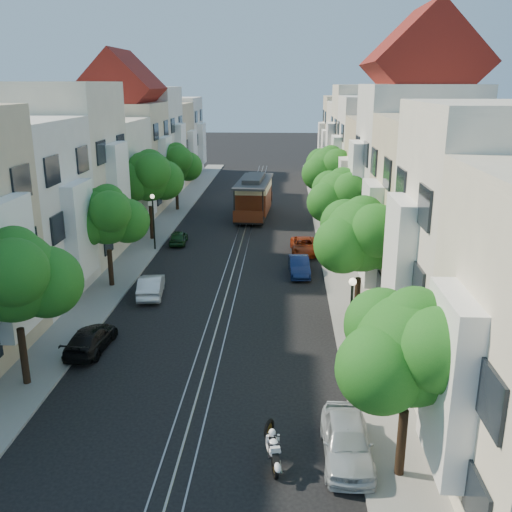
# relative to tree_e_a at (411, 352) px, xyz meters

# --- Properties ---
(ground) EXTENTS (200.00, 200.00, 0.00)m
(ground) POSITION_rel_tree_e_a_xyz_m (-7.26, 31.02, -4.40)
(ground) COLOR black
(ground) RESTS_ON ground
(sidewalk_east) EXTENTS (2.50, 80.00, 0.12)m
(sidewalk_east) POSITION_rel_tree_e_a_xyz_m (-0.01, 31.02, -4.34)
(sidewalk_east) COLOR gray
(sidewalk_east) RESTS_ON ground
(sidewalk_west) EXTENTS (2.50, 80.00, 0.12)m
(sidewalk_west) POSITION_rel_tree_e_a_xyz_m (-14.51, 31.02, -4.34)
(sidewalk_west) COLOR gray
(sidewalk_west) RESTS_ON ground
(rail_left) EXTENTS (0.06, 80.00, 0.02)m
(rail_left) POSITION_rel_tree_e_a_xyz_m (-7.81, 31.02, -4.39)
(rail_left) COLOR gray
(rail_left) RESTS_ON ground
(rail_slot) EXTENTS (0.06, 80.00, 0.02)m
(rail_slot) POSITION_rel_tree_e_a_xyz_m (-7.26, 31.02, -4.39)
(rail_slot) COLOR gray
(rail_slot) RESTS_ON ground
(rail_right) EXTENTS (0.06, 80.00, 0.02)m
(rail_right) POSITION_rel_tree_e_a_xyz_m (-6.71, 31.02, -4.39)
(rail_right) COLOR gray
(rail_right) RESTS_ON ground
(lane_line) EXTENTS (0.08, 80.00, 0.01)m
(lane_line) POSITION_rel_tree_e_a_xyz_m (-7.26, 31.02, -4.40)
(lane_line) COLOR tan
(lane_line) RESTS_ON ground
(townhouses_east) EXTENTS (7.75, 72.00, 12.00)m
(townhouses_east) POSITION_rel_tree_e_a_xyz_m (4.61, 30.94, 0.79)
(townhouses_east) COLOR beige
(townhouses_east) RESTS_ON ground
(townhouses_west) EXTENTS (7.75, 72.00, 11.76)m
(townhouses_west) POSITION_rel_tree_e_a_xyz_m (-19.13, 30.94, 0.68)
(townhouses_west) COLOR silver
(townhouses_west) RESTS_ON ground
(tree_e_a) EXTENTS (4.72, 3.87, 6.27)m
(tree_e_a) POSITION_rel_tree_e_a_xyz_m (0.00, 0.00, 0.00)
(tree_e_a) COLOR black
(tree_e_a) RESTS_ON ground
(tree_e_b) EXTENTS (4.93, 4.08, 6.68)m
(tree_e_b) POSITION_rel_tree_e_a_xyz_m (0.00, 12.00, 0.34)
(tree_e_b) COLOR black
(tree_e_b) RESTS_ON ground
(tree_e_c) EXTENTS (4.84, 3.99, 6.52)m
(tree_e_c) POSITION_rel_tree_e_a_xyz_m (0.00, 23.00, 0.20)
(tree_e_c) COLOR black
(tree_e_c) RESTS_ON ground
(tree_e_d) EXTENTS (5.01, 4.16, 6.85)m
(tree_e_d) POSITION_rel_tree_e_a_xyz_m (0.00, 34.00, 0.47)
(tree_e_d) COLOR black
(tree_e_d) RESTS_ON ground
(tree_w_a) EXTENTS (4.93, 4.08, 6.68)m
(tree_w_a) POSITION_rel_tree_e_a_xyz_m (-14.40, 5.00, 0.34)
(tree_w_a) COLOR black
(tree_w_a) RESTS_ON ground
(tree_w_b) EXTENTS (4.72, 3.87, 6.27)m
(tree_w_b) POSITION_rel_tree_e_a_xyz_m (-14.40, 17.00, 0.00)
(tree_w_b) COLOR black
(tree_w_b) RESTS_ON ground
(tree_w_c) EXTENTS (5.13, 4.28, 7.09)m
(tree_w_c) POSITION_rel_tree_e_a_xyz_m (-14.40, 28.00, 0.67)
(tree_w_c) COLOR black
(tree_w_c) RESTS_ON ground
(tree_w_d) EXTENTS (4.84, 3.99, 6.52)m
(tree_w_d) POSITION_rel_tree_e_a_xyz_m (-14.40, 39.00, 0.20)
(tree_w_d) COLOR black
(tree_w_d) RESTS_ON ground
(lamp_east) EXTENTS (0.32, 0.32, 4.16)m
(lamp_east) POSITION_rel_tree_e_a_xyz_m (-0.96, 7.02, -1.55)
(lamp_east) COLOR black
(lamp_east) RESTS_ON ground
(lamp_west) EXTENTS (0.32, 0.32, 4.16)m
(lamp_west) POSITION_rel_tree_e_a_xyz_m (-13.56, 25.02, -1.55)
(lamp_west) COLOR black
(lamp_west) RESTS_ON ground
(sportbike_rider) EXTENTS (0.61, 1.81, 1.43)m
(sportbike_rider) POSITION_rel_tree_e_a_xyz_m (-4.11, 0.25, -3.62)
(sportbike_rider) COLOR black
(sportbike_rider) RESTS_ON ground
(cable_car) EXTENTS (3.39, 9.24, 3.49)m
(cable_car) POSITION_rel_tree_e_a_xyz_m (-6.76, 36.73, -2.33)
(cable_car) COLOR black
(cable_car) RESTS_ON ground
(parked_car_e_near) EXTENTS (1.62, 4.03, 1.37)m
(parked_car_e_near) POSITION_rel_tree_e_a_xyz_m (-1.66, 0.87, -3.71)
(parked_car_e_near) COLOR #B5BDC2
(parked_car_e_near) RESTS_ON ground
(parked_car_e_mid) EXTENTS (1.46, 3.68, 1.19)m
(parked_car_e_mid) POSITION_rel_tree_e_a_xyz_m (-2.86, 19.93, -3.80)
(parked_car_e_mid) COLOR #0D1A42
(parked_car_e_mid) RESTS_ON ground
(parked_car_e_far) EXTENTS (2.01, 4.09, 1.12)m
(parked_car_e_far) POSITION_rel_tree_e_a_xyz_m (-2.42, 24.93, -3.84)
(parked_car_e_far) COLOR #952B0D
(parked_car_e_far) RESTS_ON ground
(parked_car_w_near) EXTENTS (1.76, 3.97, 1.13)m
(parked_car_w_near) POSITION_rel_tree_e_a_xyz_m (-12.86, 8.37, -3.83)
(parked_car_w_near) COLOR black
(parked_car_w_near) RESTS_ON ground
(parked_car_w_mid) EXTENTS (1.78, 3.92, 1.25)m
(parked_car_w_mid) POSITION_rel_tree_e_a_xyz_m (-11.66, 15.62, -3.77)
(parked_car_w_mid) COLOR silver
(parked_car_w_mid) RESTS_ON ground
(parked_car_w_far) EXTENTS (1.44, 3.19, 1.06)m
(parked_car_w_far) POSITION_rel_tree_e_a_xyz_m (-12.12, 26.97, -3.87)
(parked_car_w_far) COLOR #163818
(parked_car_w_far) RESTS_ON ground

